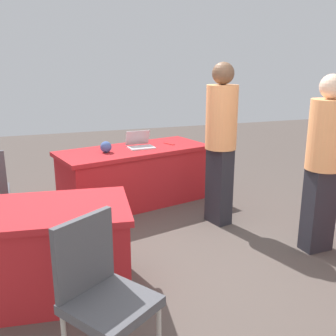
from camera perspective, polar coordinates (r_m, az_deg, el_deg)
The scene contains 9 objects.
ground_plane at distance 3.62m, azimuth -0.60°, elevation -14.28°, with size 14.40×14.40×0.00m, color #4C423D.
table_foreground at distance 5.03m, azimuth -4.95°, elevation -1.14°, with size 2.03×1.23×0.72m.
table_mid_right at distance 3.25m, azimuth -18.81°, elevation -11.58°, with size 1.54×0.97×0.72m.
chair_near_front at distance 2.34m, azimuth -9.73°, elevation -17.09°, with size 0.61×0.61×0.95m.
person_attendee_standing at distance 4.28m, azimuth 7.75°, elevation 4.63°, with size 0.41×0.41×1.78m.
person_attendee_browsing at distance 3.88m, azimuth 21.94°, elevation 1.59°, with size 0.36×0.36×1.69m.
laptop_silver at distance 4.99m, azimuth -4.10°, elevation 3.47°, with size 0.33×0.31×0.21m.
yarn_ball at distance 4.75m, azimuth -9.07°, elevation 3.07°, with size 0.14×0.14×0.14m, color #3F5999.
scissors_red at distance 5.19m, azimuth 0.16°, elevation 3.58°, with size 0.18×0.04×0.01m, color red.
Camera 1 is at (0.99, 2.98, 1.80)m, focal length 41.63 mm.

